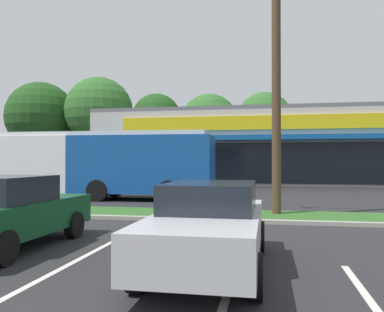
% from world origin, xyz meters
% --- Properties ---
extents(grass_median, '(56.00, 2.20, 0.12)m').
position_xyz_m(grass_median, '(0.00, 14.00, 0.06)').
color(grass_median, '#2D5B23').
rests_on(grass_median, ground_plane).
extents(curb_lip, '(56.00, 0.24, 0.12)m').
position_xyz_m(curb_lip, '(0.00, 12.78, 0.06)').
color(curb_lip, '#99968C').
rests_on(curb_lip, ground_plane).
extents(parking_stripe_1, '(0.12, 4.80, 0.01)m').
position_xyz_m(parking_stripe_1, '(-0.50, 7.55, 0.00)').
color(parking_stripe_1, silver).
rests_on(parking_stripe_1, ground_plane).
extents(parking_stripe_2, '(0.12, 4.80, 0.01)m').
position_xyz_m(parking_stripe_2, '(2.47, 7.94, 0.00)').
color(parking_stripe_2, silver).
rests_on(parking_stripe_2, ground_plane).
extents(storefront_building, '(27.82, 15.20, 5.95)m').
position_xyz_m(storefront_building, '(3.27, 36.93, 2.98)').
color(storefront_building, '#BCB7AD').
rests_on(storefront_building, ground_plane).
extents(tree_far_left, '(8.31, 8.31, 11.36)m').
position_xyz_m(tree_far_left, '(-23.90, 44.97, 7.20)').
color(tree_far_left, '#473323').
rests_on(tree_far_left, ground_plane).
extents(tree_left, '(7.99, 7.99, 11.76)m').
position_xyz_m(tree_left, '(-16.58, 45.34, 7.76)').
color(tree_left, '#473323').
rests_on(tree_left, ground_plane).
extents(tree_mid_left, '(5.89, 5.89, 9.84)m').
position_xyz_m(tree_mid_left, '(-9.93, 46.79, 6.88)').
color(tree_mid_left, '#473323').
rests_on(tree_mid_left, ground_plane).
extents(tree_mid, '(6.41, 6.41, 9.18)m').
position_xyz_m(tree_mid, '(-3.21, 44.16, 5.96)').
color(tree_mid, '#473323').
rests_on(tree_mid, ground_plane).
extents(tree_mid_right, '(6.25, 6.25, 9.55)m').
position_xyz_m(tree_mid_right, '(2.74, 46.30, 6.41)').
color(tree_mid_right, '#473323').
rests_on(tree_mid_right, ground_plane).
extents(utility_pole, '(3.03, 2.40, 11.19)m').
position_xyz_m(utility_pole, '(3.20, 14.30, 5.95)').
color(utility_pole, '#4C3826').
rests_on(utility_pole, ground_plane).
extents(city_bus, '(12.33, 2.95, 3.25)m').
position_xyz_m(city_bus, '(-5.60, 19.11, 1.77)').
color(city_bus, '#144793').
rests_on(city_bus, ground_plane).
extents(car_0, '(1.87, 4.59, 1.49)m').
position_xyz_m(car_0, '(2.03, 7.56, 0.76)').
color(car_0, '#B7B7BC').
rests_on(car_0, ground_plane).
extents(car_2, '(1.96, 4.29, 1.55)m').
position_xyz_m(car_2, '(-2.46, 8.30, 0.79)').
color(car_2, '#0C3F1E').
rests_on(car_2, ground_plane).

